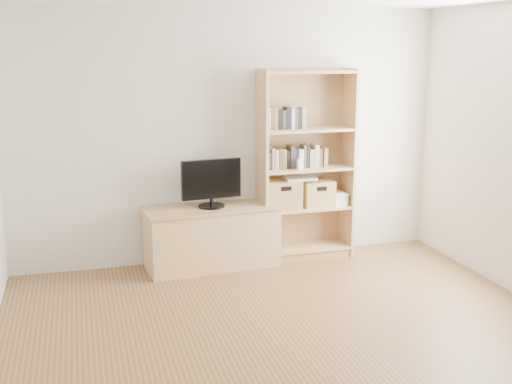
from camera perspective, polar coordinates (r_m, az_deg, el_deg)
name	(u,v)px	position (r m, az deg, el deg)	size (l,w,h in m)	color
floor	(313,366)	(4.72, 5.10, -15.17)	(4.50, 5.00, 0.01)	brown
back_wall	(230,137)	(6.62, -2.33, 4.94)	(4.50, 0.02, 2.60)	silver
tv_stand	(212,238)	(6.55, -3.93, -4.12)	(1.32, 0.49, 0.60)	tan
bookshelf	(306,165)	(6.72, 4.49, 2.40)	(0.99, 0.35, 1.99)	tan
television	(211,183)	(6.40, -4.00, 0.76)	(0.61, 0.05, 0.48)	black
books_row_mid	(306,157)	(6.73, 4.43, 3.12)	(0.77, 0.15, 0.21)	#4A4540
books_row_upper	(286,119)	(6.60, 2.69, 6.47)	(0.37, 0.13, 0.19)	#4A4540
baby_monitor	(300,164)	(6.58, 3.94, 2.47)	(0.06, 0.04, 0.11)	white
basket_left	(282,194)	(6.69, 2.34, -0.18)	(0.36, 0.30, 0.30)	tan
basket_right	(317,193)	(6.83, 5.41, -0.09)	(0.33, 0.27, 0.27)	tan
laptop	(300,178)	(6.70, 3.92, 1.24)	(0.32, 0.22, 0.03)	white
magazine_stack	(336,199)	(6.93, 7.10, -0.60)	(0.17, 0.25, 0.11)	beige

